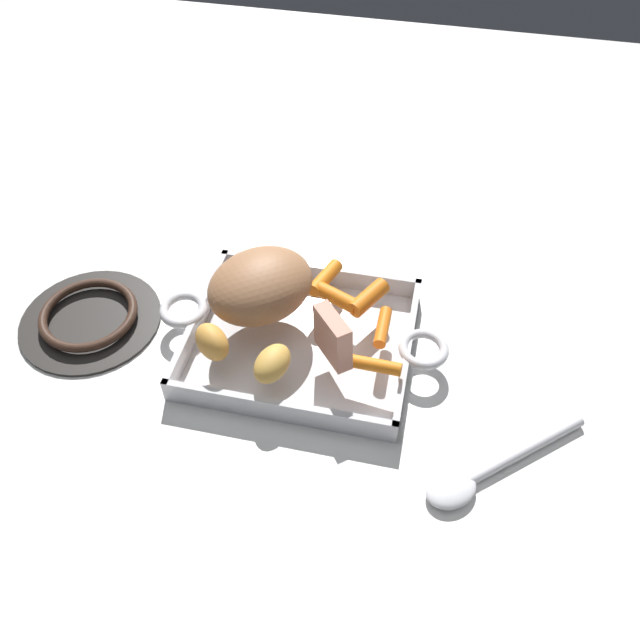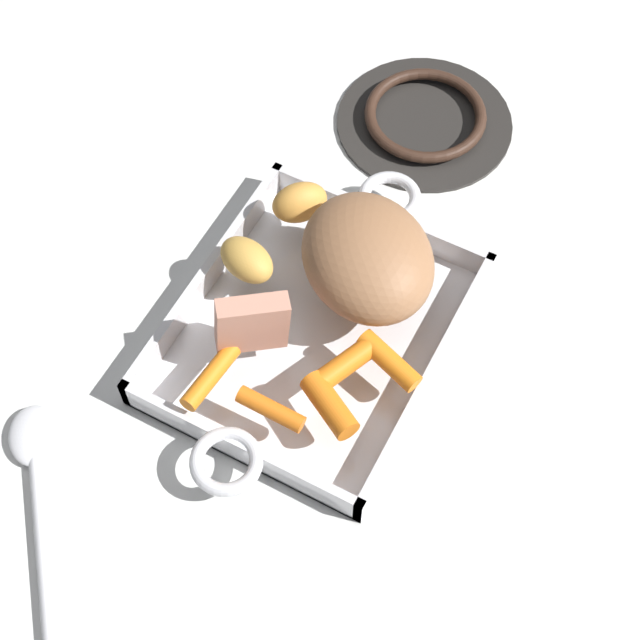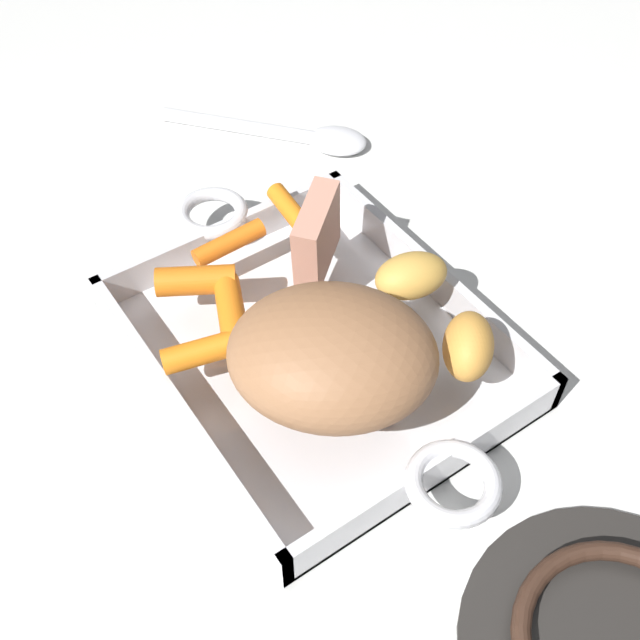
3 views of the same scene
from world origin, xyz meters
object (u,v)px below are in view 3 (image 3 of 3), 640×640
Objects in this scene: baby_carrot_long at (231,310)px; baby_carrot_northeast at (229,243)px; serving_spoon at (295,134)px; roasting_dish at (315,346)px; potato_corner at (468,346)px; baby_carrot_southeast at (207,350)px; baby_carrot_northwest at (196,281)px; potato_whole at (411,276)px; pork_roast at (332,355)px; baby_carrot_southwest at (295,216)px; roast_slice_outer at (317,236)px.

baby_carrot_long is 0.08m from baby_carrot_northeast.
roasting_dish is at bearing -70.71° from serving_spoon.
baby_carrot_southeast is at bearing 53.81° from potato_corner.
baby_carrot_northwest is 1.05× the size of potato_whole.
pork_roast is 0.10m from baby_carrot_southeast.
baby_carrot_southeast is (-0.02, 0.03, -0.00)m from baby_carrot_long.
baby_carrot_long reaches higher than roasting_dish.
baby_carrot_long is at bearing 41.17° from potato_corner.
roasting_dish is 0.29m from serving_spoon.
pork_roast is 0.10m from baby_carrot_long.
serving_spoon is (0.23, -0.23, -0.04)m from baby_carrot_southeast.
baby_carrot_southwest is at bearing -77.90° from baby_carrot_northwest.
baby_carrot_northwest is at bearing 120.32° from baby_carrot_northeast.
baby_carrot_southeast is at bearing 38.96° from pork_roast.
potato_corner reaches higher than baby_carrot_southeast.
roast_slice_outer reaches higher than baby_carrot_northeast.
baby_carrot_southwest is at bearing -25.75° from roasting_dish.
pork_roast is 0.10m from potato_corner.
baby_carrot_southwest is (0.06, -0.10, -0.00)m from baby_carrot_long.
potato_corner is at bearing -126.19° from baby_carrot_southeast.
baby_carrot_southeast is 0.19m from potato_corner.
baby_carrot_southwest is at bearing 4.96° from potato_corner.
baby_carrot_northwest reaches higher than serving_spoon.
roasting_dish is at bearing 79.39° from potato_whole.
baby_carrot_long is 0.14m from potato_whole.
baby_carrot_northwest is 0.22m from potato_corner.
roasting_dish is 2.05× the size of serving_spoon.
roast_slice_outer is 1.03× the size of baby_carrot_northeast.
baby_carrot_southwest is 0.06m from baby_carrot_northeast.
baby_carrot_southeast is (-0.09, 0.13, 0.00)m from baby_carrot_southwest.
potato_whole is at bearing -124.55° from baby_carrot_northwest.
baby_carrot_southwest is (0.10, -0.05, 0.04)m from roasting_dish.
baby_carrot_southeast reaches higher than serving_spoon.
baby_carrot_northwest reaches higher than baby_carrot_southwest.
baby_carrot_long reaches higher than baby_carrot_northeast.
potato_corner is (-0.10, -0.07, 0.05)m from roasting_dish.
baby_carrot_northeast is 1.02× the size of baby_carrot_northwest.
potato_whole is at bearing -142.25° from baby_carrot_northeast.
roasting_dish is at bearing 144.16° from roast_slice_outer.
potato_whole reaches higher than roasting_dish.
potato_corner is at bearing -168.04° from roast_slice_outer.
potato_whole is (-0.05, -0.13, 0.01)m from baby_carrot_long.
roast_slice_outer is at bearing 11.96° from potato_corner.
baby_carrot_southwest is 0.20m from potato_corner.
baby_carrot_long is at bearing -83.46° from serving_spoon.
potato_corner is 0.36m from serving_spoon.
pork_roast reaches higher than baby_carrot_southeast.
baby_carrot_northwest is (-0.02, 0.11, 0.00)m from baby_carrot_southwest.
baby_carrot_long is 0.18m from potato_corner.
baby_carrot_northeast is 1.14× the size of potato_corner.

